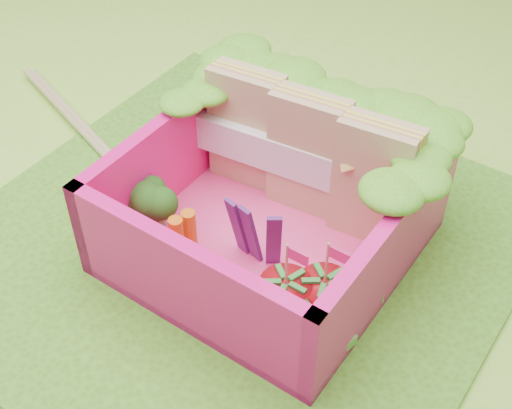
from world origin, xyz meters
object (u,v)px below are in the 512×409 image
object	(u,v)px
chopsticks	(106,153)
strawberry_right	(323,298)
bento_box	(269,207)
sandwich_stack	(309,154)
broccoli	(151,205)
strawberry_left	(285,299)

from	to	relation	value
chopsticks	strawberry_right	bearing A→B (deg)	-10.99
bento_box	sandwich_stack	bearing A→B (deg)	89.19
bento_box	broccoli	xyz separation A→B (m)	(-0.52, -0.27, -0.06)
sandwich_stack	strawberry_right	size ratio (longest dim) A/B	2.55
sandwich_stack	chopsticks	size ratio (longest dim) A/B	0.58
sandwich_stack	broccoli	size ratio (longest dim) A/B	3.80
strawberry_left	chopsticks	size ratio (longest dim) A/B	0.23
strawberry_left	strawberry_right	xyz separation A→B (m)	(0.13, 0.10, -0.00)
sandwich_stack	strawberry_left	world-z (taller)	sandwich_stack
chopsticks	broccoli	bearing A→B (deg)	-26.84
broccoli	strawberry_left	xyz separation A→B (m)	(0.85, -0.09, -0.04)
strawberry_left	strawberry_right	distance (m)	0.17
sandwich_stack	chopsticks	xyz separation A→B (m)	(-1.17, -0.28, -0.35)
broccoli	strawberry_right	size ratio (longest dim) A/B	0.67
broccoli	strawberry_right	xyz separation A→B (m)	(0.98, 0.01, -0.04)
sandwich_stack	broccoli	bearing A→B (deg)	-130.80
broccoli	chopsticks	size ratio (longest dim) A/B	0.15
strawberry_right	chopsticks	bearing A→B (deg)	169.01
sandwich_stack	strawberry_right	distance (m)	0.78
broccoli	chopsticks	xyz separation A→B (m)	(-0.65, 0.33, -0.20)
strawberry_left	chopsticks	world-z (taller)	strawberry_left
strawberry_left	chopsticks	bearing A→B (deg)	164.38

